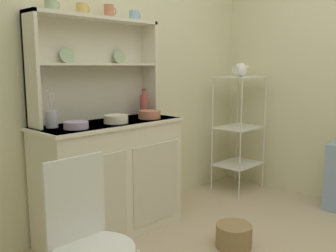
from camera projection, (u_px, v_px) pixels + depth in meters
wall_back at (114, 66)px, 2.97m from camera, size 3.84×0.05×2.50m
hutch_cabinet at (111, 177)px, 2.75m from camera, size 1.12×0.45×0.85m
hutch_shelf_unit at (94, 61)px, 2.73m from camera, size 1.04×0.18×0.75m
bakers_rack at (239, 122)px, 3.72m from camera, size 0.46×0.35×1.15m
wire_chair at (87, 233)px, 1.66m from camera, size 0.36×0.36×0.85m
floor_basket at (234, 236)px, 2.59m from camera, size 0.25×0.25×0.16m
cup_sage_0 at (51, 5)px, 2.39m from camera, size 0.10×0.08×0.08m
cup_gold_1 at (82, 9)px, 2.56m from camera, size 0.09×0.08×0.08m
cup_terracotta_2 at (109, 11)px, 2.72m from camera, size 0.09×0.07×0.09m
cup_sky_3 at (134, 16)px, 2.89m from camera, size 0.09×0.08×0.08m
bowl_mixing_large at (76, 125)px, 2.40m from camera, size 0.16×0.16×0.05m
bowl_floral_medium at (116, 119)px, 2.63m from camera, size 0.17×0.17×0.06m
bowl_cream_small at (149, 114)px, 2.86m from camera, size 0.17×0.17×0.06m
jam_bottle at (144, 104)px, 3.02m from camera, size 0.06×0.06×0.22m
utensil_jar at (52, 119)px, 2.43m from camera, size 0.08×0.08×0.25m
porcelain_teapot at (240, 70)px, 3.63m from camera, size 0.22×0.13×0.15m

